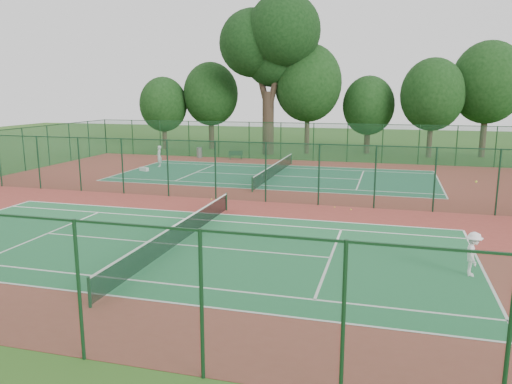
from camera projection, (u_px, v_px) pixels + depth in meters
ground at (240, 200)px, 29.48m from camera, size 120.00×120.00×0.00m
red_pad at (240, 200)px, 29.48m from camera, size 40.00×36.00×0.01m
court_near at (178, 245)px, 20.97m from camera, size 23.77×10.97×0.01m
court_far at (275, 176)px, 37.99m from camera, size 23.77×10.97×0.01m
fence_north at (297, 141)px, 46.15m from camera, size 40.00×0.09×3.50m
fence_south at (24, 284)px, 12.11m from camera, size 40.00×0.09×3.50m
fence_divider at (240, 171)px, 29.13m from camera, size 40.00×0.09×3.50m
tennis_net_near at (178, 233)px, 20.86m from camera, size 0.10×12.90×0.97m
tennis_net_far at (275, 169)px, 37.88m from camera, size 0.10×12.90×0.97m
player_near at (473, 254)px, 17.30m from camera, size 0.63×1.04×1.57m
player_far at (159, 156)px, 42.31m from camera, size 0.58×0.74×1.79m
trash_bin at (199, 153)px, 48.26m from camera, size 0.71×0.71×0.97m
bench at (236, 155)px, 46.99m from camera, size 1.37×0.84×0.82m
kit_bag at (144, 169)px, 40.20m from camera, size 0.85×0.55×0.30m
stray_ball_a at (351, 209)px, 27.06m from camera, size 0.07×0.07×0.07m
stray_ball_b at (335, 207)px, 27.62m from camera, size 0.07×0.07×0.07m
stray_ball_c at (212, 199)px, 29.64m from camera, size 0.07×0.07×0.07m
big_tree at (270, 42)px, 48.99m from camera, size 10.18×7.45×15.64m
evergreen_row at (312, 153)px, 52.28m from camera, size 39.00×5.00×12.00m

